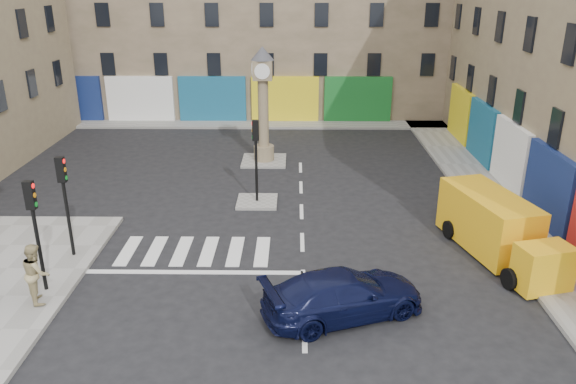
{
  "coord_description": "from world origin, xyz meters",
  "views": [
    {
      "loc": [
        -0.3,
        -15.44,
        9.58
      ],
      "look_at": [
        -0.55,
        4.19,
        2.0
      ],
      "focal_mm": 35.0,
      "sensor_mm": 36.0,
      "label": 1
    }
  ],
  "objects_px": {
    "traffic_light_left_near": "(34,219)",
    "clock_pillar": "(263,98)",
    "navy_sedan": "(343,294)",
    "traffic_light_island": "(256,148)",
    "pedestrian_tan": "(36,273)",
    "yellow_van": "(497,228)",
    "traffic_light_left_far": "(64,191)"
  },
  "relations": [
    {
      "from": "clock_pillar",
      "to": "navy_sedan",
      "type": "bearing_deg",
      "value": -78.02
    },
    {
      "from": "traffic_light_island",
      "to": "clock_pillar",
      "type": "bearing_deg",
      "value": 90.0
    },
    {
      "from": "traffic_light_left_near",
      "to": "pedestrian_tan",
      "type": "height_order",
      "value": "traffic_light_left_near"
    },
    {
      "from": "traffic_light_island",
      "to": "yellow_van",
      "type": "relative_size",
      "value": 0.6
    },
    {
      "from": "navy_sedan",
      "to": "traffic_light_island",
      "type": "bearing_deg",
      "value": -1.44
    },
    {
      "from": "navy_sedan",
      "to": "pedestrian_tan",
      "type": "xyz_separation_m",
      "value": [
        -9.36,
        0.48,
        0.4
      ]
    },
    {
      "from": "clock_pillar",
      "to": "navy_sedan",
      "type": "height_order",
      "value": "clock_pillar"
    },
    {
      "from": "traffic_light_left_far",
      "to": "traffic_light_island",
      "type": "distance_m",
      "value": 8.3
    },
    {
      "from": "traffic_light_left_near",
      "to": "clock_pillar",
      "type": "height_order",
      "value": "clock_pillar"
    },
    {
      "from": "clock_pillar",
      "to": "pedestrian_tan",
      "type": "height_order",
      "value": "clock_pillar"
    },
    {
      "from": "clock_pillar",
      "to": "yellow_van",
      "type": "height_order",
      "value": "clock_pillar"
    },
    {
      "from": "traffic_light_left_far",
      "to": "traffic_light_island",
      "type": "relative_size",
      "value": 1.0
    },
    {
      "from": "navy_sedan",
      "to": "traffic_light_left_far",
      "type": "bearing_deg",
      "value": 48.54
    },
    {
      "from": "traffic_light_island",
      "to": "clock_pillar",
      "type": "xyz_separation_m",
      "value": [
        0.0,
        6.0,
        0.96
      ]
    },
    {
      "from": "traffic_light_left_far",
      "to": "yellow_van",
      "type": "xyz_separation_m",
      "value": [
        15.32,
        0.49,
        -1.56
      ]
    },
    {
      "from": "yellow_van",
      "to": "traffic_light_left_near",
      "type": "bearing_deg",
      "value": 176.07
    },
    {
      "from": "traffic_light_left_near",
      "to": "navy_sedan",
      "type": "height_order",
      "value": "traffic_light_left_near"
    },
    {
      "from": "traffic_light_island",
      "to": "navy_sedan",
      "type": "height_order",
      "value": "traffic_light_island"
    },
    {
      "from": "clock_pillar",
      "to": "navy_sedan",
      "type": "relative_size",
      "value": 1.24
    },
    {
      "from": "traffic_light_left_near",
      "to": "pedestrian_tan",
      "type": "xyz_separation_m",
      "value": [
        0.11,
        -0.66,
        -1.51
      ]
    },
    {
      "from": "navy_sedan",
      "to": "yellow_van",
      "type": "relative_size",
      "value": 0.8
    },
    {
      "from": "navy_sedan",
      "to": "yellow_van",
      "type": "xyz_separation_m",
      "value": [
        5.85,
        4.03,
        0.35
      ]
    },
    {
      "from": "traffic_light_left_near",
      "to": "traffic_light_island",
      "type": "height_order",
      "value": "traffic_light_left_near"
    },
    {
      "from": "navy_sedan",
      "to": "pedestrian_tan",
      "type": "bearing_deg",
      "value": 66.09
    },
    {
      "from": "pedestrian_tan",
      "to": "yellow_van",
      "type": "bearing_deg",
      "value": -105.71
    },
    {
      "from": "traffic_light_left_near",
      "to": "navy_sedan",
      "type": "relative_size",
      "value": 0.75
    },
    {
      "from": "traffic_light_island",
      "to": "yellow_van",
      "type": "distance_m",
      "value": 10.38
    },
    {
      "from": "navy_sedan",
      "to": "yellow_van",
      "type": "bearing_deg",
      "value": -76.4
    },
    {
      "from": "traffic_light_left_far",
      "to": "clock_pillar",
      "type": "height_order",
      "value": "clock_pillar"
    },
    {
      "from": "traffic_light_island",
      "to": "pedestrian_tan",
      "type": "height_order",
      "value": "traffic_light_island"
    },
    {
      "from": "traffic_light_left_near",
      "to": "traffic_light_left_far",
      "type": "relative_size",
      "value": 1.0
    },
    {
      "from": "traffic_light_left_far",
      "to": "pedestrian_tan",
      "type": "bearing_deg",
      "value": -87.98
    }
  ]
}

